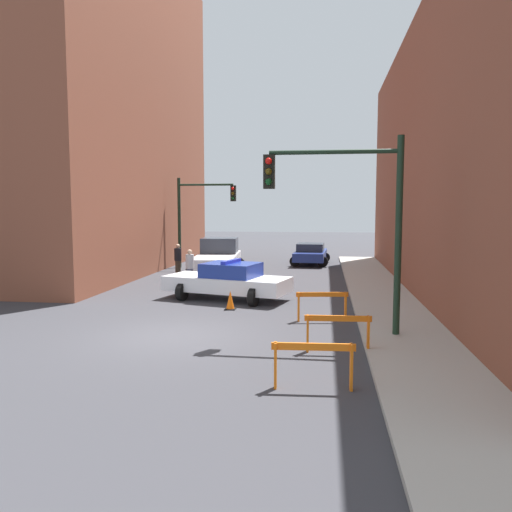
{
  "coord_description": "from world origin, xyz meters",
  "views": [
    {
      "loc": [
        3.99,
        -12.83,
        3.45
      ],
      "look_at": [
        1.07,
        8.32,
        1.41
      ],
      "focal_mm": 35.0,
      "sensor_mm": 36.0,
      "label": 1
    }
  ],
  "objects_px": {
    "pedestrian_crossing": "(190,268)",
    "barrier_mid": "(338,327)",
    "traffic_light_near": "(353,205)",
    "police_car": "(228,281)",
    "white_truck": "(218,258)",
    "traffic_cone": "(230,300)",
    "barrier_back": "(322,301)",
    "parked_car_near": "(311,254)",
    "traffic_light_far": "(197,209)",
    "pedestrian_corner": "(178,260)",
    "barrier_front": "(313,358)"
  },
  "relations": [
    {
      "from": "pedestrian_crossing",
      "to": "barrier_mid",
      "type": "xyz_separation_m",
      "value": [
        6.19,
        -9.25,
        -0.24
      ]
    },
    {
      "from": "traffic_light_near",
      "to": "police_car",
      "type": "xyz_separation_m",
      "value": [
        -4.35,
        4.99,
        -2.81
      ]
    },
    {
      "from": "white_truck",
      "to": "barrier_mid",
      "type": "xyz_separation_m",
      "value": [
        5.77,
        -13.11,
        -0.29
      ]
    },
    {
      "from": "pedestrian_crossing",
      "to": "traffic_cone",
      "type": "relative_size",
      "value": 2.53
    },
    {
      "from": "police_car",
      "to": "barrier_back",
      "type": "relative_size",
      "value": 3.16
    },
    {
      "from": "traffic_light_near",
      "to": "pedestrian_crossing",
      "type": "height_order",
      "value": "traffic_light_near"
    },
    {
      "from": "traffic_cone",
      "to": "parked_car_near",
      "type": "bearing_deg",
      "value": 80.74
    },
    {
      "from": "white_truck",
      "to": "pedestrian_crossing",
      "type": "xyz_separation_m",
      "value": [
        -0.42,
        -3.86,
        -0.04
      ]
    },
    {
      "from": "traffic_light_far",
      "to": "parked_car_near",
      "type": "xyz_separation_m",
      "value": [
        6.45,
        2.65,
        -2.72
      ]
    },
    {
      "from": "pedestrian_corner",
      "to": "traffic_cone",
      "type": "height_order",
      "value": "pedestrian_corner"
    },
    {
      "from": "traffic_light_far",
      "to": "barrier_mid",
      "type": "distance_m",
      "value": 18.2
    },
    {
      "from": "white_truck",
      "to": "barrier_back",
      "type": "height_order",
      "value": "white_truck"
    },
    {
      "from": "traffic_light_near",
      "to": "pedestrian_corner",
      "type": "bearing_deg",
      "value": 126.51
    },
    {
      "from": "barrier_back",
      "to": "barrier_front",
      "type": "bearing_deg",
      "value": -91.31
    },
    {
      "from": "pedestrian_crossing",
      "to": "barrier_front",
      "type": "distance_m",
      "value": 13.09
    },
    {
      "from": "barrier_back",
      "to": "traffic_cone",
      "type": "relative_size",
      "value": 2.42
    },
    {
      "from": "traffic_light_near",
      "to": "white_truck",
      "type": "distance_m",
      "value": 13.39
    },
    {
      "from": "traffic_light_far",
      "to": "pedestrian_crossing",
      "type": "bearing_deg",
      "value": -78.36
    },
    {
      "from": "white_truck",
      "to": "parked_car_near",
      "type": "xyz_separation_m",
      "value": [
        4.58,
        5.82,
        -0.23
      ]
    },
    {
      "from": "police_car",
      "to": "white_truck",
      "type": "bearing_deg",
      "value": 30.28
    },
    {
      "from": "barrier_front",
      "to": "barrier_back",
      "type": "relative_size",
      "value": 1.01
    },
    {
      "from": "traffic_light_near",
      "to": "parked_car_near",
      "type": "distance_m",
      "value": 17.72
    },
    {
      "from": "traffic_light_near",
      "to": "traffic_light_far",
      "type": "relative_size",
      "value": 1.0
    },
    {
      "from": "white_truck",
      "to": "barrier_back",
      "type": "bearing_deg",
      "value": -66.49
    },
    {
      "from": "pedestrian_corner",
      "to": "barrier_back",
      "type": "bearing_deg",
      "value": 95.42
    },
    {
      "from": "traffic_light_near",
      "to": "parked_car_near",
      "type": "xyz_separation_m",
      "value": [
        -1.58,
        17.41,
        -2.86
      ]
    },
    {
      "from": "traffic_light_near",
      "to": "barrier_back",
      "type": "distance_m",
      "value": 3.51
    },
    {
      "from": "police_car",
      "to": "barrier_front",
      "type": "relative_size",
      "value": 3.14
    },
    {
      "from": "police_car",
      "to": "traffic_light_near",
      "type": "bearing_deg",
      "value": -124.05
    },
    {
      "from": "parked_car_near",
      "to": "pedestrian_corner",
      "type": "bearing_deg",
      "value": -132.0
    },
    {
      "from": "white_truck",
      "to": "pedestrian_crossing",
      "type": "distance_m",
      "value": 3.88
    },
    {
      "from": "police_car",
      "to": "barrier_front",
      "type": "bearing_deg",
      "value": -144.38
    },
    {
      "from": "traffic_light_near",
      "to": "barrier_front",
      "type": "distance_m",
      "value": 5.08
    },
    {
      "from": "traffic_light_near",
      "to": "pedestrian_crossing",
      "type": "distance_m",
      "value": 10.5
    },
    {
      "from": "barrier_back",
      "to": "traffic_cone",
      "type": "height_order",
      "value": "barrier_back"
    },
    {
      "from": "traffic_light_near",
      "to": "police_car",
      "type": "distance_m",
      "value": 7.19
    },
    {
      "from": "white_truck",
      "to": "pedestrian_crossing",
      "type": "relative_size",
      "value": 3.35
    },
    {
      "from": "pedestrian_corner",
      "to": "traffic_cone",
      "type": "bearing_deg",
      "value": 85.06
    },
    {
      "from": "police_car",
      "to": "traffic_cone",
      "type": "relative_size",
      "value": 7.65
    },
    {
      "from": "barrier_front",
      "to": "white_truck",
      "type": "bearing_deg",
      "value": 108.51
    },
    {
      "from": "barrier_back",
      "to": "white_truck",
      "type": "bearing_deg",
      "value": 118.74
    },
    {
      "from": "pedestrian_corner",
      "to": "barrier_mid",
      "type": "relative_size",
      "value": 1.04
    },
    {
      "from": "police_car",
      "to": "barrier_back",
      "type": "distance_m",
      "value": 4.79
    },
    {
      "from": "traffic_light_near",
      "to": "pedestrian_corner",
      "type": "distance_m",
      "value": 13.84
    },
    {
      "from": "traffic_cone",
      "to": "barrier_back",
      "type": "bearing_deg",
      "value": -23.65
    },
    {
      "from": "traffic_light_far",
      "to": "police_car",
      "type": "bearing_deg",
      "value": -69.35
    },
    {
      "from": "police_car",
      "to": "barrier_back",
      "type": "xyz_separation_m",
      "value": [
        3.56,
        -3.2,
        -0.11
      ]
    },
    {
      "from": "barrier_mid",
      "to": "traffic_light_far",
      "type": "bearing_deg",
      "value": 115.13
    },
    {
      "from": "barrier_mid",
      "to": "barrier_front",
      "type": "bearing_deg",
      "value": -101.71
    },
    {
      "from": "traffic_light_far",
      "to": "parked_car_near",
      "type": "distance_m",
      "value": 7.48
    }
  ]
}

